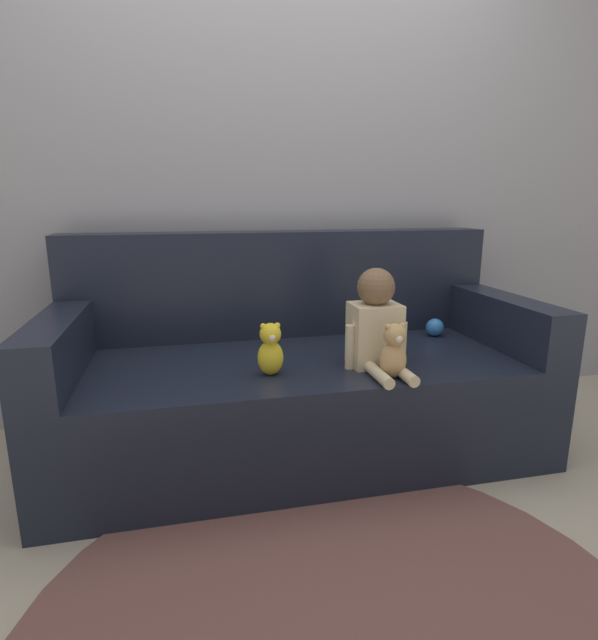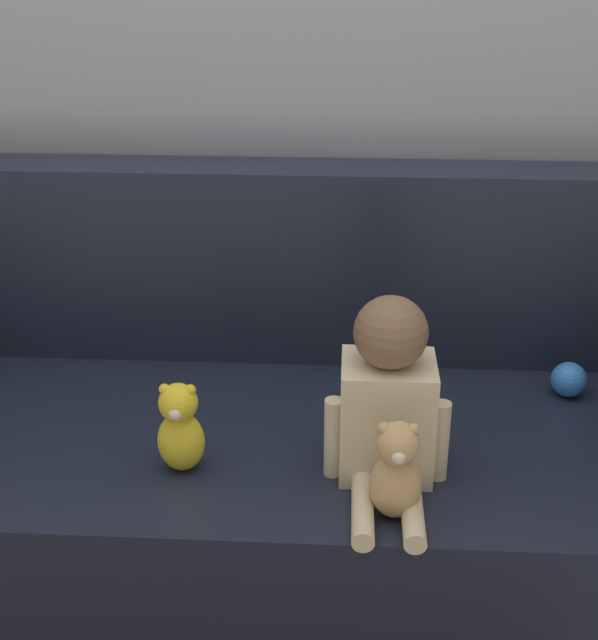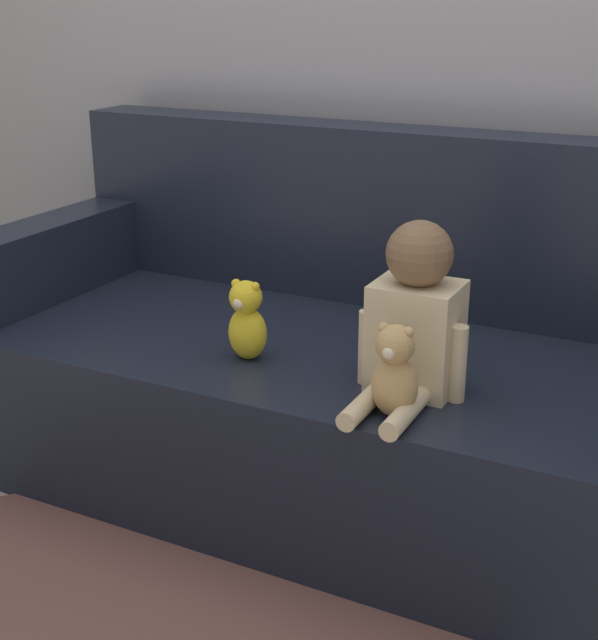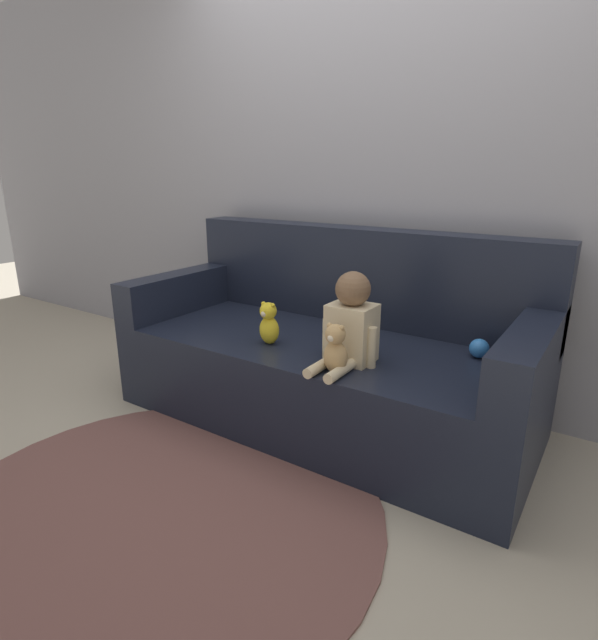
# 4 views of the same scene
# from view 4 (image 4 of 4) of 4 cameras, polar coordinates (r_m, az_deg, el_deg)

# --- Properties ---
(ground_plane) EXTENTS (12.00, 12.00, 0.00)m
(ground_plane) POSITION_cam_4_polar(r_m,az_deg,el_deg) (2.70, 2.57, -11.02)
(ground_plane) COLOR #B7AD99
(wall_back) EXTENTS (8.00, 0.05, 2.60)m
(wall_back) POSITION_cam_4_polar(r_m,az_deg,el_deg) (2.87, 8.88, 17.41)
(wall_back) COLOR #93939E
(wall_back) RESTS_ON ground_plane
(couch) EXTENTS (2.09, 0.92, 0.96)m
(couch) POSITION_cam_4_polar(r_m,az_deg,el_deg) (2.62, 3.39, -4.11)
(couch) COLOR black
(couch) RESTS_ON ground_plane
(person_baby) EXTENTS (0.26, 0.37, 0.40)m
(person_baby) POSITION_cam_4_polar(r_m,az_deg,el_deg) (2.17, 5.91, -0.43)
(person_baby) COLOR beige
(person_baby) RESTS_ON couch
(teddy_bear_brown) EXTENTS (0.10, 0.10, 0.22)m
(teddy_bear_brown) POSITION_cam_4_polar(r_m,az_deg,el_deg) (2.06, 4.19, -3.33)
(teddy_bear_brown) COLOR tan
(teddy_bear_brown) RESTS_ON couch
(plush_toy_side) EXTENTS (0.10, 0.10, 0.21)m
(plush_toy_side) POSITION_cam_4_polar(r_m,az_deg,el_deg) (2.41, -3.47, -0.38)
(plush_toy_side) COLOR yellow
(plush_toy_side) RESTS_ON couch
(toy_ball) EXTENTS (0.09, 0.09, 0.09)m
(toy_ball) POSITION_cam_4_polar(r_m,az_deg,el_deg) (2.39, 19.89, -3.06)
(toy_ball) COLOR #337FDB
(toy_ball) RESTS_ON couch
(floor_rug) EXTENTS (1.75, 1.75, 0.01)m
(floor_rug) POSITION_cam_4_polar(r_m,az_deg,el_deg) (2.12, -15.97, -20.39)
(floor_rug) COLOR brown
(floor_rug) RESTS_ON ground_plane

